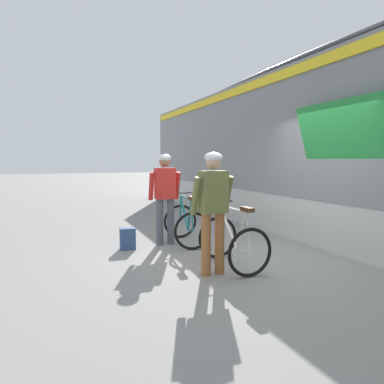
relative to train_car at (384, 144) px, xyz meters
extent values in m
plane|color=gray|center=(-2.88, 0.00, -1.97)|extent=(80.00, 80.00, 0.00)
cube|color=#B7B7B2|center=(0.00, 0.00, -1.52)|extent=(2.97, 19.38, 0.90)
cube|color=yellow|center=(-1.52, 0.00, 1.45)|extent=(0.04, 18.99, 0.20)
cylinder|color=#4C515B|center=(-4.12, 1.55, -1.52)|extent=(0.14, 0.14, 0.90)
cylinder|color=#4C515B|center=(-3.90, 1.53, -1.52)|extent=(0.14, 0.14, 0.90)
cube|color=red|center=(-4.01, 1.54, -0.77)|extent=(0.40, 0.27, 0.60)
cylinder|color=red|center=(-4.27, 1.60, -0.82)|extent=(0.11, 0.27, 0.56)
cylinder|color=red|center=(-3.75, 1.55, -0.82)|extent=(0.11, 0.27, 0.56)
sphere|color=#9E7051|center=(-4.01, 1.54, -0.34)|extent=(0.22, 0.22, 0.22)
ellipsoid|color=white|center=(-4.01, 1.54, -0.28)|extent=(0.28, 0.30, 0.14)
cylinder|color=#935B2D|center=(-4.05, -0.42, -1.52)|extent=(0.14, 0.14, 0.90)
cylinder|color=#935B2D|center=(-3.83, -0.41, -1.52)|extent=(0.14, 0.14, 0.90)
cube|color=olive|center=(-3.94, -0.41, -0.77)|extent=(0.39, 0.25, 0.60)
cylinder|color=olive|center=(-4.20, -0.38, -0.82)|extent=(0.10, 0.26, 0.56)
cylinder|color=olive|center=(-3.68, -0.37, -0.82)|extent=(0.10, 0.26, 0.56)
sphere|color=tan|center=(-3.94, -0.41, -0.34)|extent=(0.22, 0.22, 0.22)
ellipsoid|color=white|center=(-3.94, -0.41, -0.28)|extent=(0.26, 0.28, 0.14)
torus|color=black|center=(-3.54, 1.95, -1.61)|extent=(0.71, 0.15, 0.71)
torus|color=black|center=(-3.68, 0.94, -1.61)|extent=(0.71, 0.15, 0.71)
cylinder|color=#197A7F|center=(-3.59, 1.59, -1.36)|extent=(0.13, 0.64, 0.63)
cylinder|color=#197A7F|center=(-3.61, 1.48, -1.06)|extent=(0.15, 0.85, 0.04)
cylinder|color=#197A7F|center=(-3.65, 1.17, -1.36)|extent=(0.08, 0.28, 0.62)
cylinder|color=#197A7F|center=(-3.65, 1.11, -1.64)|extent=(0.08, 0.36, 0.08)
cylinder|color=#197A7F|center=(-3.67, 1.00, -1.34)|extent=(0.04, 0.15, 0.56)
cylinder|color=#197A7F|center=(-3.54, 1.92, -1.34)|extent=(0.04, 0.09, 0.55)
cylinder|color=black|center=(-3.55, 1.90, -1.00)|extent=(0.48, 0.09, 0.02)
cube|color=#4C2D19|center=(-3.67, 1.02, -1.01)|extent=(0.13, 0.25, 0.06)
torus|color=black|center=(-3.50, 0.29, -1.61)|extent=(0.71, 0.06, 0.71)
torus|color=black|center=(-3.51, -0.73, -1.61)|extent=(0.71, 0.06, 0.71)
cylinder|color=white|center=(-3.50, -0.06, -1.36)|extent=(0.05, 0.64, 0.63)
cylinder|color=white|center=(-3.51, -0.18, -1.06)|extent=(0.05, 0.85, 0.04)
cylinder|color=white|center=(-3.51, -0.49, -1.36)|extent=(0.04, 0.27, 0.62)
cylinder|color=white|center=(-3.51, -0.55, -1.64)|extent=(0.03, 0.36, 0.08)
cylinder|color=white|center=(-3.51, -0.67, -1.34)|extent=(0.03, 0.14, 0.56)
cylinder|color=white|center=(-3.50, 0.27, -1.34)|extent=(0.03, 0.08, 0.55)
cylinder|color=black|center=(-3.50, 0.24, -1.00)|extent=(0.48, 0.03, 0.02)
cube|color=#4C2D19|center=(-3.51, -0.64, -1.01)|extent=(0.10, 0.24, 0.06)
cube|color=navy|center=(-4.78, 1.44, -1.77)|extent=(0.30, 0.21, 0.40)
cylinder|color=silver|center=(-3.35, -0.04, -1.85)|extent=(0.08, 0.08, 0.23)
camera|label=1|loc=(-6.10, -4.75, -0.31)|focal=32.05mm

